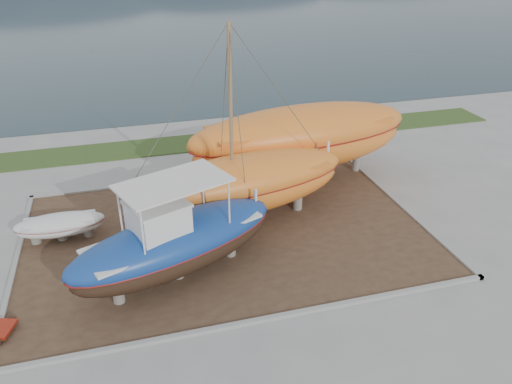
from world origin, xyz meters
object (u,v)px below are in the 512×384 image
object	(u,v)px
blue_caique	(175,232)
white_dinghy	(61,228)
orange_sailboat	(242,131)
orange_bare_hull	(301,146)

from	to	relation	value
blue_caique	white_dinghy	xyz separation A→B (m)	(-4.68, 4.23, -1.53)
white_dinghy	orange_sailboat	bearing A→B (deg)	-5.84
blue_caique	orange_bare_hull	size ratio (longest dim) A/B	0.69
orange_sailboat	orange_bare_hull	distance (m)	6.05
white_dinghy	orange_bare_hull	bearing A→B (deg)	12.26
blue_caique	white_dinghy	bearing A→B (deg)	116.47
blue_caique	orange_sailboat	size ratio (longest dim) A/B	0.85
orange_sailboat	orange_bare_hull	bearing A→B (deg)	30.38
orange_sailboat	blue_caique	bearing A→B (deg)	-146.64
orange_bare_hull	orange_sailboat	bearing A→B (deg)	-145.93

